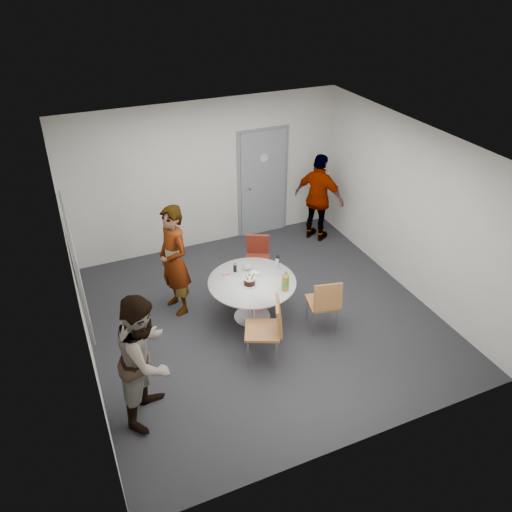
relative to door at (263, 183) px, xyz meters
name	(u,v)px	position (x,y,z in m)	size (l,w,h in m)	color
floor	(262,317)	(-1.10, -2.48, -1.03)	(5.00, 5.00, 0.00)	#232327
ceiling	(264,148)	(-1.10, -2.48, 1.67)	(5.00, 5.00, 0.00)	silver
wall_back	(206,176)	(-1.10, 0.02, 0.32)	(5.00, 5.00, 0.00)	#BBBAB2
wall_left	(76,282)	(-3.60, -2.48, 0.32)	(5.00, 5.00, 0.00)	#BBBAB2
wall_right	(410,209)	(1.40, -2.48, 0.32)	(5.00, 5.00, 0.00)	#BBBAB2
wall_front	(365,357)	(-1.10, -4.98, 0.32)	(5.00, 5.00, 0.00)	#BBBAB2
door	(263,183)	(0.00, 0.00, 0.00)	(1.02, 0.17, 2.12)	gray
whiteboard	(76,266)	(-3.56, -2.28, 0.42)	(0.04, 1.90, 1.25)	slate
table	(254,286)	(-1.22, -2.43, -0.44)	(1.29, 1.29, 0.99)	silver
chair_near_left	(270,325)	(-1.38, -3.33, -0.44)	(0.63, 0.61, 0.96)	brown
chair_near_right	(325,301)	(-0.41, -3.12, -0.48)	(0.51, 0.54, 0.90)	brown
chair_far	(257,254)	(-0.77, -1.51, -0.53)	(0.53, 0.55, 0.82)	maroon
person_main	(174,261)	(-2.22, -1.76, -0.15)	(0.64, 0.42, 1.76)	#A5C6EA
person_left	(146,358)	(-3.05, -3.59, -0.17)	(0.83, 0.65, 1.71)	white
person_right	(319,198)	(0.85, -0.66, -0.18)	(0.99, 0.41, 1.69)	black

